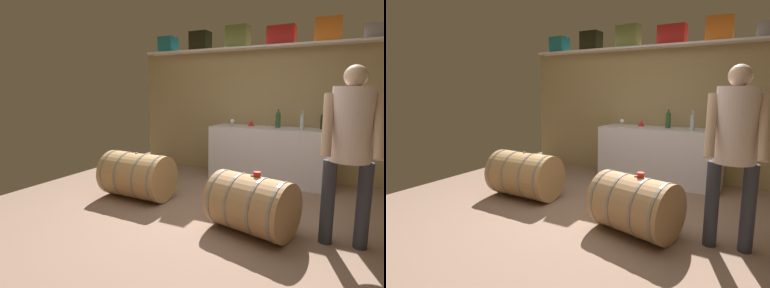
# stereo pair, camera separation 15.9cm
# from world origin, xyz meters

# --- Properties ---
(ground_plane) EXTENTS (5.72, 7.97, 0.02)m
(ground_plane) POSITION_xyz_m (0.00, 0.60, -0.01)
(ground_plane) COLOR #8D6E5C
(back_wall_panel) EXTENTS (4.52, 0.10, 2.13)m
(back_wall_panel) POSITION_xyz_m (0.00, 2.38, 1.07)
(back_wall_panel) COLOR #9C865A
(back_wall_panel) RESTS_ON ground
(high_shelf_board) EXTENTS (4.16, 0.40, 0.03)m
(high_shelf_board) POSITION_xyz_m (0.00, 2.23, 2.15)
(high_shelf_board) COLOR white
(high_shelf_board) RESTS_ON back_wall_panel
(toolcase_teal) EXTENTS (0.28, 0.30, 0.28)m
(toolcase_teal) POSITION_xyz_m (-1.73, 2.23, 2.30)
(toolcase_teal) COLOR #1D7683
(toolcase_teal) RESTS_ON high_shelf_board
(toolcase_black) EXTENTS (0.33, 0.29, 0.32)m
(toolcase_black) POSITION_xyz_m (-1.06, 2.23, 2.33)
(toolcase_black) COLOR black
(toolcase_black) RESTS_ON high_shelf_board
(toolcase_olive) EXTENTS (0.38, 0.27, 0.36)m
(toolcase_olive) POSITION_xyz_m (-0.37, 2.23, 2.35)
(toolcase_olive) COLOR olive
(toolcase_olive) RESTS_ON high_shelf_board
(toolcase_red) EXTENTS (0.43, 0.20, 0.30)m
(toolcase_red) POSITION_xyz_m (0.35, 2.23, 2.32)
(toolcase_red) COLOR red
(toolcase_red) RESTS_ON high_shelf_board
(toolcase_orange) EXTENTS (0.38, 0.32, 0.34)m
(toolcase_orange) POSITION_xyz_m (1.03, 2.23, 2.34)
(toolcase_orange) COLOR orange
(toolcase_orange) RESTS_ON high_shelf_board
(toolcase_grey) EXTENTS (0.45, 0.25, 0.21)m
(toolcase_grey) POSITION_xyz_m (1.73, 2.23, 2.27)
(toolcase_grey) COLOR gray
(toolcase_grey) RESTS_ON high_shelf_board
(work_cabinet) EXTENTS (1.87, 0.64, 0.88)m
(work_cabinet) POSITION_xyz_m (0.30, 2.00, 0.44)
(work_cabinet) COLOR white
(work_cabinet) RESTS_ON ground
(wine_bottle_green) EXTENTS (0.08, 0.08, 0.29)m
(wine_bottle_green) POSITION_xyz_m (0.40, 2.05, 1.01)
(wine_bottle_green) COLOR #2C5531
(wine_bottle_green) RESTS_ON work_cabinet
(wine_bottle_clear) EXTENTS (0.07, 0.07, 0.29)m
(wine_bottle_clear) POSITION_xyz_m (0.78, 1.94, 1.00)
(wine_bottle_clear) COLOR #ABBFBB
(wine_bottle_clear) RESTS_ON work_cabinet
(wine_bottle_dark) EXTENTS (0.08, 0.08, 0.28)m
(wine_bottle_dark) POSITION_xyz_m (1.05, 2.16, 1.00)
(wine_bottle_dark) COLOR black
(wine_bottle_dark) RESTS_ON work_cabinet
(wine_glass) EXTENTS (0.07, 0.07, 0.12)m
(wine_glass) POSITION_xyz_m (-0.31, 1.90, 0.96)
(wine_glass) COLOR white
(wine_glass) RESTS_ON work_cabinet
(red_funnel) EXTENTS (0.11, 0.11, 0.10)m
(red_funnel) POSITION_xyz_m (-0.05, 2.10, 0.93)
(red_funnel) COLOR red
(red_funnel) RESTS_ON work_cabinet
(wine_barrel_near) EXTENTS (0.95, 0.79, 0.61)m
(wine_barrel_near) POSITION_xyz_m (0.61, 0.03, 0.30)
(wine_barrel_near) COLOR #AB8256
(wine_barrel_near) RESTS_ON ground
(wine_barrel_far) EXTENTS (0.95, 0.65, 0.63)m
(wine_barrel_far) POSITION_xyz_m (-1.11, 0.37, 0.31)
(wine_barrel_far) COLOR tan
(wine_barrel_far) RESTS_ON ground
(tasting_cup) EXTENTS (0.07, 0.07, 0.04)m
(tasting_cup) POSITION_xyz_m (0.65, 0.03, 0.63)
(tasting_cup) COLOR red
(tasting_cup) RESTS_ON wine_barrel_near
(winemaker_pouring) EXTENTS (0.52, 0.44, 1.68)m
(winemaker_pouring) POSITION_xyz_m (1.47, 0.14, 1.03)
(winemaker_pouring) COLOR #30323E
(winemaker_pouring) RESTS_ON ground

